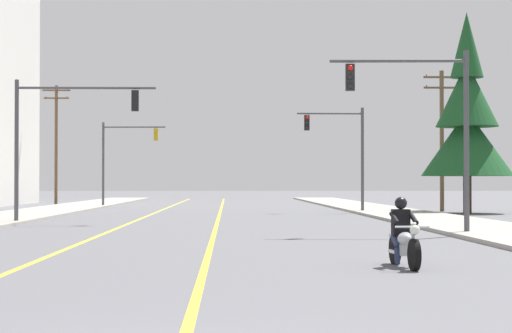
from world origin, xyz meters
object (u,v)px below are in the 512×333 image
at_px(traffic_signal_mid_right, 344,144).
at_px(traffic_signal_near_left, 58,127).
at_px(motorcycle_with_rider, 403,239).
at_px(utility_pole_right_far, 442,135).
at_px(utility_pole_left_far, 56,140).
at_px(traffic_signal_near_right, 427,113).
at_px(traffic_signal_mid_left, 121,151).
at_px(conifer_tree_right_verge_far, 467,121).

bearing_deg(traffic_signal_mid_right, traffic_signal_near_left, -134.55).
distance_m(motorcycle_with_rider, utility_pole_right_far, 39.03).
bearing_deg(utility_pole_left_far, utility_pole_right_far, -36.90).
xyz_separation_m(traffic_signal_near_left, utility_pole_left_far, (-6.97, 37.30, 1.14)).
distance_m(traffic_signal_near_right, traffic_signal_mid_left, 40.07).
bearing_deg(conifer_tree_right_verge_far, traffic_signal_near_left, -148.29).
bearing_deg(traffic_signal_near_left, utility_pole_right_far, 39.17).
distance_m(traffic_signal_near_right, conifer_tree_right_verge_far, 23.47).
bearing_deg(utility_pole_left_far, motorcycle_with_rider, -72.89).
bearing_deg(conifer_tree_right_verge_far, traffic_signal_mid_right, 169.30).
height_order(utility_pole_right_far, conifer_tree_right_verge_far, conifer_tree_right_verge_far).
xyz_separation_m(traffic_signal_near_right, conifer_tree_right_verge_far, (7.14, 22.32, 1.25)).
height_order(traffic_signal_mid_right, conifer_tree_right_verge_far, conifer_tree_right_verge_far).
bearing_deg(utility_pole_left_far, traffic_signal_mid_right, -47.39).
xyz_separation_m(traffic_signal_mid_right, utility_pole_left_far, (-21.10, 22.94, 1.27)).
xyz_separation_m(motorcycle_with_rider, traffic_signal_near_left, (-10.96, 20.94, 3.58)).
bearing_deg(traffic_signal_near_left, traffic_signal_mid_right, 45.45).
bearing_deg(traffic_signal_mid_right, traffic_signal_near_right, -90.40).
height_order(traffic_signal_mid_left, utility_pole_right_far, utility_pole_right_far).
relative_size(traffic_signal_mid_left, utility_pole_left_far, 0.63).
relative_size(utility_pole_right_far, utility_pole_left_far, 0.88).
relative_size(motorcycle_with_rider, traffic_signal_mid_left, 0.35).
distance_m(traffic_signal_near_left, utility_pole_right_far, 26.42).
bearing_deg(traffic_signal_near_right, conifer_tree_right_verge_far, 72.26).
relative_size(motorcycle_with_rider, utility_pole_right_far, 0.25).
xyz_separation_m(traffic_signal_near_left, traffic_signal_mid_right, (14.13, 14.36, -0.13)).
bearing_deg(traffic_signal_mid_right, motorcycle_with_rider, -95.14).
xyz_separation_m(traffic_signal_near_right, traffic_signal_mid_right, (0.17, 23.64, -0.05)).
xyz_separation_m(traffic_signal_near_right, traffic_signal_near_left, (-13.97, 9.28, 0.08)).
xyz_separation_m(motorcycle_with_rider, traffic_signal_mid_left, (-11.49, 49.01, 3.50)).
bearing_deg(conifer_tree_right_verge_far, motorcycle_with_rider, -106.63).
bearing_deg(motorcycle_with_rider, traffic_signal_near_right, 75.52).
relative_size(motorcycle_with_rider, traffic_signal_near_right, 0.35).
relative_size(traffic_signal_mid_right, conifer_tree_right_verge_far, 0.53).
bearing_deg(utility_pole_left_far, conifer_tree_right_verge_far, -40.83).
xyz_separation_m(traffic_signal_mid_left, utility_pole_left_far, (-6.43, 9.23, 1.22)).
bearing_deg(utility_pole_right_far, conifer_tree_right_verge_far, -80.27).
bearing_deg(traffic_signal_near_left, utility_pole_left_far, 100.58).
bearing_deg(utility_pole_right_far, motorcycle_with_rider, -104.20).
xyz_separation_m(utility_pole_right_far, conifer_tree_right_verge_far, (0.63, -3.65, 0.62)).
distance_m(traffic_signal_near_right, traffic_signal_near_left, 16.77).
bearing_deg(conifer_tree_right_verge_far, utility_pole_right_far, 99.73).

